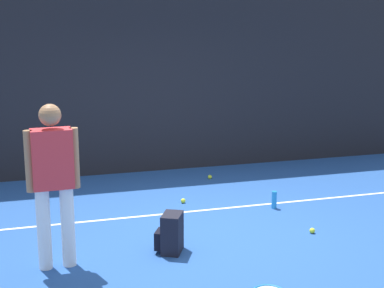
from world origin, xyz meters
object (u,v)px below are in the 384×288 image
(tennis_ball_by_fence, at_px, (312,231))
(tennis_ball_mid_court, at_px, (210,177))
(tennis_player, at_px, (53,176))
(water_bottle, at_px, (274,200))
(tennis_ball_near_player, at_px, (183,201))
(backpack, at_px, (171,234))

(tennis_ball_by_fence, bearing_deg, tennis_ball_mid_court, 99.22)
(tennis_player, xyz_separation_m, water_bottle, (2.94, 1.09, -0.85))
(tennis_player, relative_size, tennis_ball_by_fence, 25.76)
(tennis_ball_near_player, relative_size, tennis_ball_by_fence, 1.00)
(tennis_player, xyz_separation_m, tennis_ball_mid_court, (2.56, 2.73, -0.93))
(backpack, xyz_separation_m, tennis_ball_mid_court, (1.34, 2.69, -0.18))
(tennis_ball_near_player, bearing_deg, tennis_player, -137.56)
(tennis_ball_near_player, bearing_deg, backpack, -110.07)
(tennis_player, relative_size, water_bottle, 7.15)
(backpack, bearing_deg, water_bottle, 148.28)
(backpack, height_order, tennis_ball_by_fence, backpack)
(tennis_player, relative_size, backpack, 3.86)
(tennis_player, xyz_separation_m, tennis_ball_near_player, (1.81, 1.65, -0.93))
(tennis_ball_mid_court, relative_size, water_bottle, 0.28)
(tennis_player, relative_size, tennis_ball_mid_court, 25.76)
(backpack, xyz_separation_m, tennis_ball_near_player, (0.59, 1.61, -0.18))
(tennis_player, height_order, tennis_ball_by_fence, tennis_player)
(backpack, height_order, tennis_ball_near_player, backpack)
(tennis_ball_near_player, distance_m, tennis_ball_by_fence, 1.95)
(tennis_ball_near_player, relative_size, tennis_ball_mid_court, 1.00)
(tennis_ball_by_fence, bearing_deg, backpack, -178.08)
(tennis_ball_near_player, bearing_deg, tennis_ball_by_fence, -52.87)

